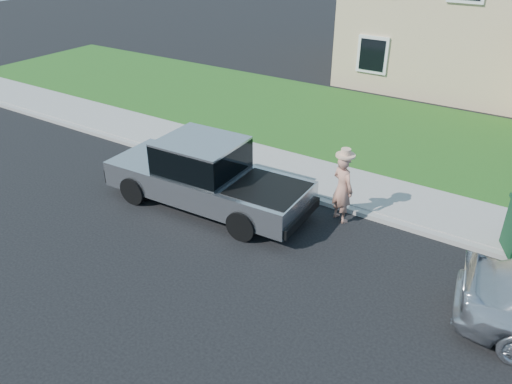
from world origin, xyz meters
TOP-DOWN VIEW (x-y plane):
  - ground at (0.00, 0.00)m, footprint 80.00×80.00m
  - curb at (1.00, 2.90)m, footprint 40.00×0.20m
  - sidewalk at (1.00, 4.00)m, footprint 40.00×2.00m
  - lawn at (1.00, 8.50)m, footprint 40.00×7.00m
  - house at (1.31, 16.38)m, footprint 14.00×11.30m
  - pickup_truck at (-2.10, 1.21)m, footprint 5.51×2.15m
  - woman at (1.07, 2.43)m, footprint 0.74×0.64m

SIDE VIEW (x-z plane):
  - ground at x=0.00m, z-range 0.00..0.00m
  - lawn at x=1.00m, z-range 0.00..0.10m
  - curb at x=1.00m, z-range 0.00..0.12m
  - sidewalk at x=1.00m, z-range 0.00..0.15m
  - pickup_truck at x=-2.10m, z-range -0.06..1.72m
  - woman at x=1.07m, z-range -0.05..1.84m
  - house at x=1.31m, z-range -0.26..6.59m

